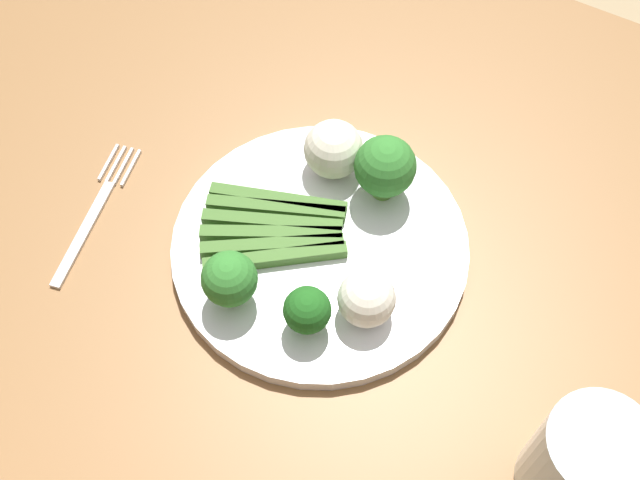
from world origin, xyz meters
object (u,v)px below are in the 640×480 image
dining_table (344,309)px  broccoli_right (230,280)px  asparagus_bundle (274,228)px  fork (95,211)px  broccoli_back (388,169)px  cauliflower_back_right (367,298)px  cauliflower_edge (334,149)px  plate (320,247)px  water_glass (583,463)px  broccoli_front (307,311)px

dining_table → broccoli_right: 0.20m
asparagus_bundle → broccoli_right: (0.00, -0.08, 0.03)m
asparagus_bundle → fork: size_ratio=0.90×
broccoli_right → broccoli_back: (0.07, 0.16, 0.01)m
asparagus_bundle → fork: 0.18m
asparagus_bundle → cauliflower_back_right: cauliflower_back_right is taller
broccoli_back → cauliflower_edge: 0.06m
plate → water_glass: water_glass is taller
dining_table → broccoli_back: broccoli_back is taller
plate → broccoli_front: size_ratio=5.45×
broccoli_right → cauliflower_edge: broccoli_right is taller
broccoli_front → water_glass: water_glass is taller
asparagus_bundle → cauliflower_edge: bearing=-123.3°
dining_table → broccoli_front: bearing=-85.0°
plate → cauliflower_back_right: size_ratio=5.43×
cauliflower_back_right → fork: (-0.28, -0.03, -0.04)m
dining_table → water_glass: bearing=-21.4°
asparagus_bundle → broccoli_front: size_ratio=2.95×
broccoli_front → broccoli_back: broccoli_back is taller
broccoli_back → cauliflower_back_right: 0.13m
broccoli_front → broccoli_right: 0.07m
broccoli_right → cauliflower_edge: size_ratio=1.05×
broccoli_front → cauliflower_edge: size_ratio=0.89×
cauliflower_edge → water_glass: bearing=-29.2°
plate → fork: bearing=-161.8°
cauliflower_back_right → water_glass: size_ratio=0.48×
dining_table → plate: bearing=-160.0°
dining_table → broccoli_right: (-0.06, -0.10, 0.16)m
dining_table → water_glass: (0.25, -0.10, 0.17)m
dining_table → water_glass: size_ratio=10.67×
asparagus_bundle → cauliflower_back_right: (0.11, -0.03, 0.02)m
fork → dining_table: bearing=-84.2°
plate → asparagus_bundle: bearing=-166.1°
broccoli_right → cauliflower_edge: bearing=87.4°
plate → broccoli_back: 0.10m
cauliflower_edge → fork: (-0.18, -0.15, -0.04)m
broccoli_right → dining_table: bearing=56.6°
broccoli_front → cauliflower_back_right: size_ratio=1.00×
broccoli_front → cauliflower_back_right: (0.04, 0.04, -0.00)m
fork → broccoli_front: bearing=-104.7°
plate → broccoli_right: size_ratio=4.60×
broccoli_back → fork: 0.28m
cauliflower_edge → fork: cauliflower_edge is taller
asparagus_bundle → water_glass: (0.32, -0.08, 0.03)m
broccoli_back → water_glass: (0.25, -0.17, -0.00)m
plate → water_glass: bearing=-18.0°
plate → asparagus_bundle: (-0.04, -0.01, 0.01)m
dining_table → fork: size_ratio=6.78×
water_glass → plate: bearing=162.0°
dining_table → cauliflower_back_right: bearing=-48.3°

